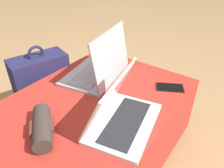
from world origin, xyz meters
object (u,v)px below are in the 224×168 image
object	(u,v)px
laptop_near	(119,114)
backpack	(43,90)
cell_phone	(170,87)
laptop_far	(100,68)
wrist_brace	(42,127)

from	to	relation	value
laptop_near	backpack	xyz separation A→B (m)	(0.11, 0.66, -0.21)
cell_phone	laptop_far	bearing A→B (deg)	79.90
wrist_brace	cell_phone	bearing A→B (deg)	-24.44
laptop_far	laptop_near	bearing A→B (deg)	39.41
laptop_far	wrist_brace	bearing A→B (deg)	-0.08
cell_phone	backpack	xyz separation A→B (m)	(-0.26, 0.72, -0.17)
laptop_far	backpack	distance (m)	0.44
laptop_near	backpack	world-z (taller)	laptop_near
cell_phone	wrist_brace	world-z (taller)	wrist_brace
cell_phone	wrist_brace	xyz separation A→B (m)	(-0.59, 0.27, 0.03)
laptop_near	backpack	bearing A→B (deg)	68.78
laptop_far	backpack	bearing A→B (deg)	-80.68
backpack	laptop_far	bearing A→B (deg)	127.79
cell_phone	backpack	bearing A→B (deg)	80.89
backpack	cell_phone	bearing A→B (deg)	126.81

